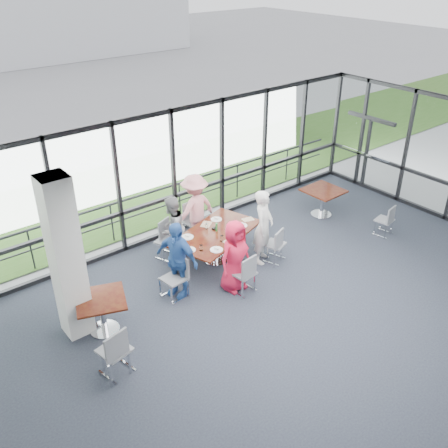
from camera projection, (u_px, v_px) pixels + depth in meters
floor at (324, 333)px, 9.49m from camera, size 12.00×10.00×0.02m
ceiling at (343, 178)px, 7.93m from camera, size 12.00×10.00×0.04m
curtain_wall_back at (174, 174)px, 12.12m from camera, size 12.00×0.10×3.20m
exit_door at (366, 154)px, 14.81m from camera, size 0.12×1.60×2.10m
structural_column at (66, 259)px, 8.78m from camera, size 0.50×0.50×3.20m
apron at (91, 172)px, 16.31m from camera, size 80.00×70.00×0.02m
grass_strip at (121, 192)px, 14.93m from camera, size 80.00×5.00×0.01m
guard_rail at (163, 205)px, 13.06m from camera, size 12.00×0.06×0.06m
main_table at (216, 236)px, 11.36m from camera, size 2.43×1.81×0.75m
side_table_left at (101, 304)px, 9.23m from camera, size 1.15×1.15×0.75m
side_table_right at (323, 193)px, 13.35m from camera, size 0.97×0.97×0.75m
diner_near_left at (235, 256)px, 10.34m from camera, size 0.83×0.58×1.61m
diner_near_right at (263, 227)px, 11.25m from camera, size 0.80×0.75×1.78m
diner_far_left at (172, 228)px, 11.42m from camera, size 0.88×0.77×1.55m
diner_far_right at (195, 209)px, 12.03m from camera, size 1.19×0.69×1.77m
diner_end at (177, 259)px, 10.14m from camera, size 0.84×1.12×1.70m
chair_main_nl at (243, 273)px, 10.42m from camera, size 0.49×0.49×0.91m
chair_main_nr at (275, 244)px, 11.47m from camera, size 0.54×0.54×0.86m
chair_main_fl at (166, 241)px, 11.59m from camera, size 0.55×0.55×0.87m
chair_main_fr at (194, 222)px, 12.36m from camera, size 0.48×0.48×0.90m
chair_main_end at (174, 279)px, 10.24m from camera, size 0.49×0.49×0.91m
chair_spare_la at (114, 350)px, 8.37m from camera, size 0.56×0.56×0.98m
chair_spare_lb at (83, 298)px, 9.76m from camera, size 0.45×0.45×0.80m
chair_spare_r at (384, 220)px, 12.54m from camera, size 0.46×0.46×0.81m
plate_nl at (216, 250)px, 10.65m from camera, size 0.28×0.28×0.01m
plate_nr at (241, 225)px, 11.58m from camera, size 0.27×0.27×0.01m
plate_fl at (187, 237)px, 11.11m from camera, size 0.28×0.28×0.01m
plate_fr at (216, 219)px, 11.84m from camera, size 0.27×0.27×0.01m
plate_end at (189, 250)px, 10.64m from camera, size 0.27×0.27×0.01m
tumbler_a at (222, 239)px, 10.93m from camera, size 0.07×0.07×0.14m
tumbler_b at (230, 226)px, 11.44m from camera, size 0.06×0.06×0.13m
tumbler_c at (206, 226)px, 11.43m from camera, size 0.06×0.06×0.13m
tumbler_d at (201, 248)px, 10.60m from camera, size 0.07×0.07×0.13m
menu_a at (229, 241)px, 10.97m from camera, size 0.30×0.22×0.00m
menu_b at (248, 219)px, 11.85m from camera, size 0.31×0.25×0.00m
menu_c at (206, 224)px, 11.64m from camera, size 0.38×0.35×0.00m
condiment_caddy at (214, 228)px, 11.43m from camera, size 0.10×0.07×0.04m
ketchup_bottle at (217, 227)px, 11.33m from camera, size 0.06×0.06×0.18m
green_bottle at (217, 227)px, 11.32m from camera, size 0.05×0.05×0.20m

